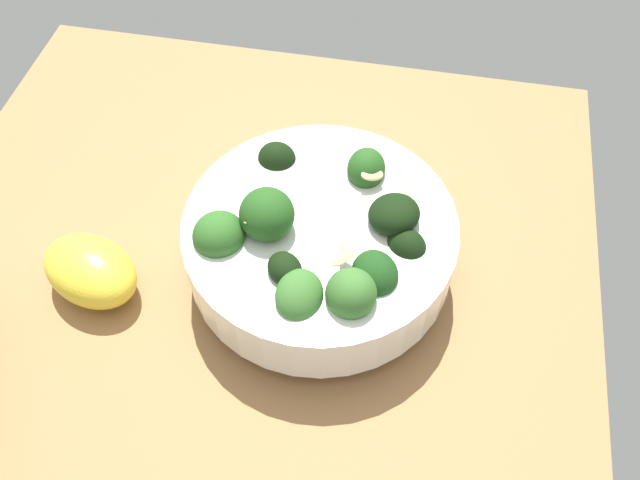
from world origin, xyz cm
name	(u,v)px	position (x,y,z in cm)	size (l,w,h in cm)	color
ground_plane	(245,291)	(0.00, 0.00, -2.13)	(56.14, 56.14, 4.27)	#996D42
bowl_of_broccoli	(320,241)	(1.68, -5.93, 4.16)	(20.45, 20.45, 10.22)	white
lemon_wedge	(91,271)	(-3.05, 11.06, 2.23)	(8.06, 5.57, 4.47)	yellow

